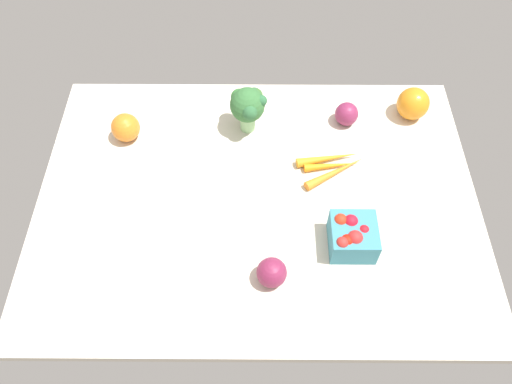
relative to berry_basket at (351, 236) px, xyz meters
The scene contains 8 objects.
tablecloth 24.64cm from the berry_basket, 31.92° to the right, with size 104.00×76.00×2.00cm, color beige.
berry_basket is the anchor object (origin of this frame).
red_onion_near_basket 36.86cm from the berry_basket, 93.90° to the right, with size 6.09×6.09×6.09cm, color #81274C.
broccoli_head 41.94cm from the berry_basket, 56.65° to the right, with size 9.29×10.44×12.86cm.
bell_pepper_orange 44.12cm from the berry_basket, 116.79° to the right, with size 8.34×8.34×8.49cm, color orange.
carrot_bunch 21.75cm from the berry_basket, 83.72° to the right, with size 17.39×12.32×2.39cm.
red_onion_center 19.40cm from the berry_basket, 25.57° to the left, with size 6.44×6.44×6.44cm, color maroon.
heirloom_tomato_orange 62.31cm from the berry_basket, 30.09° to the right, with size 7.24×7.24×7.24cm, color orange.
Camera 1 is at (-0.36, 65.83, 99.46)cm, focal length 34.86 mm.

